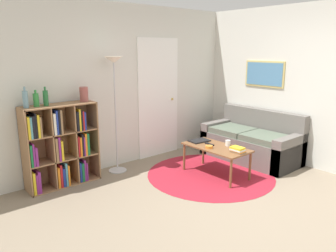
% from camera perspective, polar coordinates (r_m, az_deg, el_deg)
% --- Properties ---
extents(ground_plane, '(14.00, 14.00, 0.00)m').
position_cam_1_polar(ground_plane, '(4.09, 14.77, -14.87)').
color(ground_plane, gray).
extents(wall_back, '(7.12, 0.11, 2.60)m').
position_cam_1_polar(wall_back, '(5.50, -6.55, 6.84)').
color(wall_back, silver).
rests_on(wall_back, ground_plane).
extents(wall_right, '(0.08, 5.52, 2.60)m').
position_cam_1_polar(wall_right, '(6.08, 17.10, 7.09)').
color(wall_right, silver).
rests_on(wall_right, ground_plane).
extents(rug, '(1.95, 1.95, 0.01)m').
position_cam_1_polar(rug, '(5.17, 7.37, -8.32)').
color(rug, maroon).
rests_on(rug, ground_plane).
extents(bookshelf, '(1.01, 0.34, 1.16)m').
position_cam_1_polar(bookshelf, '(4.82, -18.41, -3.31)').
color(bookshelf, '#936B47').
rests_on(bookshelf, ground_plane).
extents(floor_lamp, '(0.28, 0.28, 1.79)m').
position_cam_1_polar(floor_lamp, '(5.01, -9.34, 7.89)').
color(floor_lamp, '#B7B7BC').
rests_on(floor_lamp, ground_plane).
extents(couch, '(0.81, 1.64, 0.85)m').
position_cam_1_polar(couch, '(5.95, 14.51, -2.82)').
color(couch, '#66605B').
rests_on(couch, ground_plane).
extents(coffee_table, '(0.52, 1.02, 0.46)m').
position_cam_1_polar(coffee_table, '(5.03, 8.38, -4.07)').
color(coffee_table, brown).
rests_on(coffee_table, ground_plane).
extents(laptop, '(0.34, 0.25, 0.02)m').
position_cam_1_polar(laptop, '(5.26, 5.47, -2.57)').
color(laptop, black).
rests_on(laptop, coffee_table).
extents(bowl, '(0.11, 0.11, 0.04)m').
position_cam_1_polar(bowl, '(4.92, 7.16, -3.63)').
color(bowl, orange).
rests_on(bowl, coffee_table).
extents(book_stack_on_table, '(0.14, 0.19, 0.08)m').
position_cam_1_polar(book_stack_on_table, '(4.77, 12.02, -4.09)').
color(book_stack_on_table, olive).
rests_on(book_stack_on_table, coffee_table).
extents(cup, '(0.08, 0.08, 0.09)m').
position_cam_1_polar(cup, '(5.08, 10.38, -2.93)').
color(cup, white).
rests_on(cup, coffee_table).
extents(remote, '(0.07, 0.18, 0.02)m').
position_cam_1_polar(remote, '(5.10, 7.24, -3.14)').
color(remote, black).
rests_on(remote, coffee_table).
extents(bottle_left, '(0.07, 0.07, 0.27)m').
position_cam_1_polar(bottle_left, '(4.54, -23.58, 4.31)').
color(bottle_left, '#6B93A3').
rests_on(bottle_left, bookshelf).
extents(bottle_middle, '(0.07, 0.07, 0.22)m').
position_cam_1_polar(bottle_middle, '(4.61, -22.00, 4.27)').
color(bottle_middle, '#2D8438').
rests_on(bottle_middle, bookshelf).
extents(bottle_right, '(0.07, 0.07, 0.25)m').
position_cam_1_polar(bottle_right, '(4.63, -20.53, 4.61)').
color(bottle_right, '#236633').
rests_on(bottle_right, bookshelf).
extents(vase_on_shelf, '(0.12, 0.12, 0.21)m').
position_cam_1_polar(vase_on_shelf, '(4.85, -14.44, 5.38)').
color(vase_on_shelf, '#934C47').
rests_on(vase_on_shelf, bookshelf).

